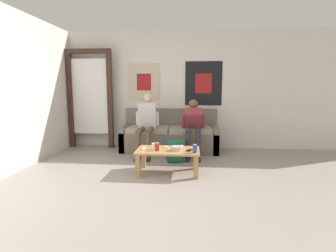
% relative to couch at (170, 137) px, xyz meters
% --- Properties ---
extents(ground_plane, '(18.00, 18.00, 0.00)m').
position_rel_couch_xyz_m(ground_plane, '(-0.11, -2.35, -0.30)').
color(ground_plane, gray).
extents(wall_back, '(10.00, 0.07, 2.55)m').
position_rel_couch_xyz_m(wall_back, '(-0.11, 0.37, 0.98)').
color(wall_back, silver).
rests_on(wall_back, ground_plane).
extents(door_frame, '(1.00, 0.10, 2.15)m').
position_rel_couch_xyz_m(door_frame, '(-1.78, 0.15, 0.90)').
color(door_frame, '#382319').
rests_on(door_frame, ground_plane).
extents(couch, '(2.01, 0.75, 0.87)m').
position_rel_couch_xyz_m(couch, '(0.00, 0.00, 0.00)').
color(couch, '#70665B').
rests_on(couch, ground_plane).
extents(coffee_table, '(0.98, 0.58, 0.37)m').
position_rel_couch_xyz_m(coffee_table, '(0.10, -1.48, 0.01)').
color(coffee_table, '#B27F4C').
rests_on(coffee_table, ground_plane).
extents(person_seated_adult, '(0.47, 0.87, 1.22)m').
position_rel_couch_xyz_m(person_seated_adult, '(-0.43, -0.39, 0.37)').
color(person_seated_adult, brown).
rests_on(person_seated_adult, ground_plane).
extents(person_seated_teen, '(0.47, 0.95, 1.09)m').
position_rel_couch_xyz_m(person_seated_teen, '(0.49, -0.34, 0.31)').
color(person_seated_teen, '#2D2D33').
rests_on(person_seated_teen, ground_plane).
extents(backpack, '(0.36, 0.36, 0.38)m').
position_rel_couch_xyz_m(backpack, '(0.17, -0.81, -0.12)').
color(backpack, '#1E5642').
rests_on(backpack, ground_plane).
extents(ceramic_bowl, '(0.18, 0.18, 0.07)m').
position_rel_couch_xyz_m(ceramic_bowl, '(0.24, -1.52, 0.11)').
color(ceramic_bowl, '#B7B2A8').
rests_on(ceramic_bowl, coffee_table).
extents(pillar_candle, '(0.08, 0.08, 0.11)m').
position_rel_couch_xyz_m(pillar_candle, '(-0.12, -1.47, 0.12)').
color(pillar_candle, silver).
rests_on(pillar_candle, coffee_table).
extents(drink_can_blue, '(0.07, 0.07, 0.12)m').
position_rel_couch_xyz_m(drink_can_blue, '(0.52, -1.65, 0.14)').
color(drink_can_blue, '#28479E').
rests_on(drink_can_blue, coffee_table).
extents(drink_can_red, '(0.07, 0.07, 0.12)m').
position_rel_couch_xyz_m(drink_can_red, '(-0.06, -1.57, 0.14)').
color(drink_can_red, maroon).
rests_on(drink_can_red, coffee_table).
extents(game_controller_near_left, '(0.11, 0.14, 0.03)m').
position_rel_couch_xyz_m(game_controller_near_left, '(0.06, -1.36, 0.09)').
color(game_controller_near_left, white).
rests_on(game_controller_near_left, coffee_table).
extents(game_controller_near_right, '(0.04, 0.14, 0.03)m').
position_rel_couch_xyz_m(game_controller_near_right, '(-0.28, -1.49, 0.09)').
color(game_controller_near_right, white).
rests_on(game_controller_near_right, coffee_table).
extents(game_controller_far_center, '(0.08, 0.15, 0.03)m').
position_rel_couch_xyz_m(game_controller_far_center, '(0.29, -1.30, 0.09)').
color(game_controller_far_center, white).
rests_on(game_controller_far_center, coffee_table).
extents(cell_phone, '(0.11, 0.15, 0.01)m').
position_rel_couch_xyz_m(cell_phone, '(0.43, -1.52, 0.08)').
color(cell_phone, black).
rests_on(cell_phone, coffee_table).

